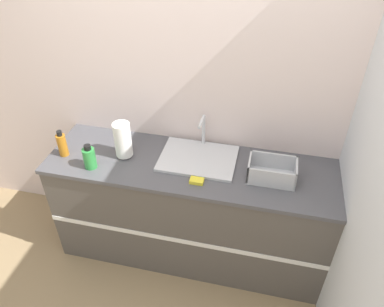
% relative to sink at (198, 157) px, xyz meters
% --- Properties ---
extents(ground_plane, '(12.00, 12.00, 0.00)m').
position_rel_sink_xyz_m(ground_plane, '(-0.04, -0.37, -0.92)').
color(ground_plane, '#937A56').
extents(wall_back, '(4.41, 0.06, 2.60)m').
position_rel_sink_xyz_m(wall_back, '(-0.04, 0.25, 0.38)').
color(wall_back, silver).
rests_on(wall_back, ground_plane).
extents(wall_right, '(0.06, 2.59, 2.60)m').
position_rel_sink_xyz_m(wall_right, '(1.00, -0.07, 0.38)').
color(wall_right, silver).
rests_on(wall_right, ground_plane).
extents(counter_cabinet, '(2.03, 0.61, 0.90)m').
position_rel_sink_xyz_m(counter_cabinet, '(-0.04, -0.07, -0.47)').
color(counter_cabinet, '#514C47').
rests_on(counter_cabinet, ground_plane).
extents(sink, '(0.53, 0.39, 0.26)m').
position_rel_sink_xyz_m(sink, '(0.00, 0.00, 0.00)').
color(sink, silver).
rests_on(sink, counter_cabinet).
extents(paper_towel_roll, '(0.12, 0.12, 0.27)m').
position_rel_sink_xyz_m(paper_towel_roll, '(-0.52, -0.08, 0.12)').
color(paper_towel_roll, '#4C4C51').
rests_on(paper_towel_roll, counter_cabinet).
extents(dish_rack, '(0.31, 0.20, 0.13)m').
position_rel_sink_xyz_m(dish_rack, '(0.51, -0.09, 0.03)').
color(dish_rack, '#B7BABF').
rests_on(dish_rack, counter_cabinet).
extents(bottle_amber, '(0.07, 0.07, 0.20)m').
position_rel_sink_xyz_m(bottle_amber, '(-0.94, -0.17, 0.07)').
color(bottle_amber, '#B26B19').
rests_on(bottle_amber, counter_cabinet).
extents(bottle_green, '(0.08, 0.08, 0.18)m').
position_rel_sink_xyz_m(bottle_green, '(-0.70, -0.25, 0.06)').
color(bottle_green, '#2D8C3D').
rests_on(bottle_green, counter_cabinet).
extents(sponge, '(0.09, 0.06, 0.02)m').
position_rel_sink_xyz_m(sponge, '(0.04, -0.24, -0.01)').
color(sponge, yellow).
rests_on(sponge, counter_cabinet).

